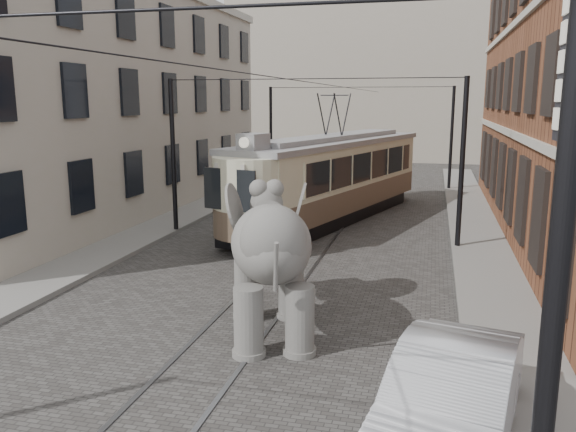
# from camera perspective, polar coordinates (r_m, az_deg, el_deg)

# --- Properties ---
(ground) EXTENTS (120.00, 120.00, 0.00)m
(ground) POSITION_cam_1_polar(r_m,az_deg,el_deg) (16.16, -1.79, -7.40)
(ground) COLOR #454340
(tram_rails) EXTENTS (1.54, 80.00, 0.02)m
(tram_rails) POSITION_cam_1_polar(r_m,az_deg,el_deg) (16.16, -1.79, -7.36)
(tram_rails) COLOR slate
(tram_rails) RESTS_ON ground
(sidewalk_right) EXTENTS (2.00, 60.00, 0.15)m
(sidewalk_right) POSITION_cam_1_polar(r_m,az_deg,el_deg) (15.68, 20.05, -8.42)
(sidewalk_right) COLOR slate
(sidewalk_right) RESTS_ON ground
(sidewalk_left) EXTENTS (2.00, 60.00, 0.15)m
(sidewalk_left) POSITION_cam_1_polar(r_m,az_deg,el_deg) (18.90, -21.19, -5.15)
(sidewalk_left) COLOR slate
(sidewalk_left) RESTS_ON ground
(stucco_building) EXTENTS (7.00, 24.00, 10.00)m
(stucco_building) POSITION_cam_1_polar(r_m,az_deg,el_deg) (29.02, -17.82, 10.44)
(stucco_building) COLOR #A29986
(stucco_building) RESTS_ON ground
(distant_block) EXTENTS (28.00, 10.00, 14.00)m
(distant_block) POSITION_cam_1_polar(r_m,az_deg,el_deg) (54.90, 9.95, 13.08)
(distant_block) COLOR #A29986
(distant_block) RESTS_ON ground
(catenary) EXTENTS (11.00, 30.20, 6.00)m
(catenary) POSITION_cam_1_polar(r_m,az_deg,el_deg) (20.32, 1.48, 5.15)
(catenary) COLOR black
(catenary) RESTS_ON ground
(tram) EXTENTS (6.71, 13.98, 5.46)m
(tram) POSITION_cam_1_polar(r_m,az_deg,el_deg) (25.13, 4.50, 5.69)
(tram) COLOR beige
(tram) RESTS_ON ground
(elephant) EXTENTS (4.53, 6.04, 3.29)m
(elephant) POSITION_cam_1_polar(r_m,az_deg,el_deg) (12.75, -1.66, -4.81)
(elephant) COLOR slate
(elephant) RESTS_ON ground
(parked_car) EXTENTS (2.67, 5.10, 1.60)m
(parked_car) POSITION_cam_1_polar(r_m,az_deg,el_deg) (9.31, 15.70, -17.29)
(parked_car) COLOR #A2A2A6
(parked_car) RESTS_ON ground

